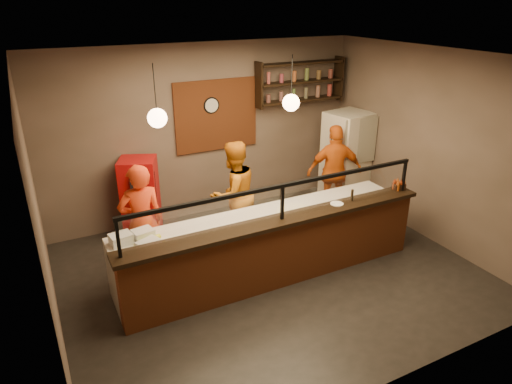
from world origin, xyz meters
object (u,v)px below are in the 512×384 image
cook_right (335,171)px  cook_mid (234,194)px  wall_clock (211,105)px  cook_left (142,222)px  pizza_dough (295,211)px  fridge (346,159)px  condiment_caddy (399,186)px  red_cooler (141,197)px  pepper_mill (352,195)px

cook_right → cook_mid: bearing=22.7°
wall_clock → cook_mid: 1.80m
cook_left → pizza_dough: (2.16, -0.72, 0.02)m
cook_mid → fridge: bearing=176.3°
pizza_dough → condiment_caddy: bearing=-11.3°
red_cooler → pepper_mill: (2.65, -2.40, 0.45)m
condiment_caddy → pizza_dough: bearing=168.7°
fridge → pepper_mill: size_ratio=10.34×
pizza_dough → red_cooler: bearing=132.4°
cook_left → pizza_dough: bearing=162.1°
cook_mid → fridge: size_ratio=0.96×
cook_left → cook_right: same height
fridge → cook_left: bearing=-179.2°
red_cooler → pepper_mill: size_ratio=7.74×
cook_left → fridge: 4.37m
condiment_caddy → pepper_mill: 0.95m
wall_clock → pizza_dough: (0.37, -2.35, -1.19)m
wall_clock → red_cooler: size_ratio=0.21×
cook_left → cook_right: 3.77m
condiment_caddy → cook_left: bearing=164.7°
pizza_dough → pepper_mill: (0.78, -0.36, 0.24)m
cook_left → fridge: bearing=-169.0°
red_cooler → pizza_dough: (1.87, -2.04, 0.21)m
wall_clock → condiment_caddy: 3.56m
wall_clock → cook_mid: bearing=-98.1°
cook_right → red_cooler: bearing=4.7°
pizza_dough → pepper_mill: 0.90m
cook_left → cook_mid: bearing=-168.9°
wall_clock → cook_right: wall_clock is taller
cook_left → fridge: size_ratio=0.95×
wall_clock → condiment_caddy: bearing=-52.1°
pepper_mill → red_cooler: bearing=137.8°
red_cooler → pepper_mill: bearing=-19.3°
red_cooler → pepper_mill: red_cooler is taller
cook_mid → red_cooler: 1.67m
wall_clock → condiment_caddy: wall_clock is taller
fridge → red_cooler: fridge is taller
cook_right → pizza_dough: bearing=55.2°
pizza_dough → cook_mid: bearing=118.7°
cook_left → red_cooler: 1.37m
pizza_dough → condiment_caddy: condiment_caddy is taller
cook_left → condiment_caddy: cook_left is taller
fridge → cook_mid: bearing=-179.3°
fridge → red_cooler: bearing=162.8°
red_cooler → condiment_caddy: 4.34m
condiment_caddy → pepper_mill: bearing=-179.2°
wall_clock → pepper_mill: 3.10m
fridge → cook_right: bearing=-156.0°
fridge → red_cooler: size_ratio=1.34×
cook_mid → cook_left: bearing=-3.6°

